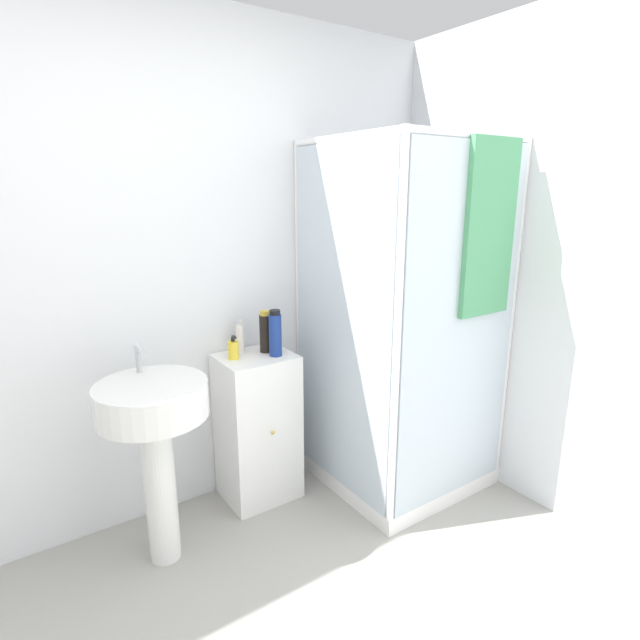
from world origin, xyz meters
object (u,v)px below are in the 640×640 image
(sink, at_px, (154,427))
(lotion_bottle_white, at_px, (240,339))
(shampoo_bottle_blue, at_px, (275,334))
(soap_dispenser, at_px, (233,350))
(shampoo_bottle_tall_black, at_px, (266,332))

(sink, height_order, lotion_bottle_white, lotion_bottle_white)
(shampoo_bottle_blue, bearing_deg, soap_dispenser, 159.37)
(sink, xyz_separation_m, shampoo_bottle_blue, (0.68, 0.13, 0.27))
(sink, distance_m, shampoo_bottle_tall_black, 0.75)
(soap_dispenser, height_order, shampoo_bottle_blue, shampoo_bottle_blue)
(soap_dispenser, height_order, lotion_bottle_white, lotion_bottle_white)
(shampoo_bottle_blue, distance_m, lotion_bottle_white, 0.20)
(soap_dispenser, xyz_separation_m, shampoo_bottle_blue, (0.20, -0.08, 0.07))
(shampoo_bottle_tall_black, bearing_deg, lotion_bottle_white, 151.96)
(soap_dispenser, bearing_deg, shampoo_bottle_blue, -20.63)
(soap_dispenser, bearing_deg, shampoo_bottle_tall_black, 3.09)
(sink, bearing_deg, shampoo_bottle_tall_black, 18.23)
(lotion_bottle_white, bearing_deg, soap_dispenser, -135.30)
(sink, height_order, shampoo_bottle_tall_black, shampoo_bottle_tall_black)
(soap_dispenser, bearing_deg, sink, -156.23)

